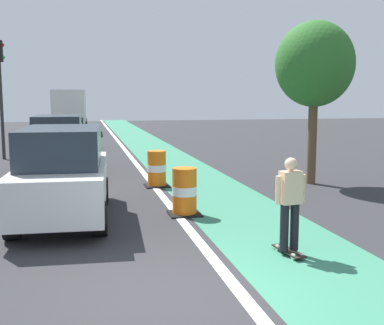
{
  "coord_description": "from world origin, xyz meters",
  "views": [
    {
      "loc": [
        -1.15,
        -6.15,
        2.69
      ],
      "look_at": [
        1.43,
        5.28,
        1.1
      ],
      "focal_mm": 44.98,
      "sensor_mm": 36.0,
      "label": 1
    }
  ],
  "objects_px": {
    "parked_sedan_third": "(67,134)",
    "traffic_barrel_mid": "(157,169)",
    "street_tree_sidewalk": "(315,65)",
    "traffic_barrel_front": "(185,192)",
    "traffic_light_corner": "(0,78)",
    "parked_suv_second": "(59,143)",
    "delivery_truck_down_block": "(70,108)",
    "skateboarder_on_lane": "(290,203)",
    "parked_suv_nearest": "(63,173)"
  },
  "relations": [
    {
      "from": "parked_sedan_third",
      "to": "traffic_barrel_mid",
      "type": "bearing_deg",
      "value": -75.16
    },
    {
      "from": "traffic_light_corner",
      "to": "parked_suv_nearest",
      "type": "bearing_deg",
      "value": -75.49
    },
    {
      "from": "street_tree_sidewalk",
      "to": "traffic_barrel_front",
      "type": "bearing_deg",
      "value": -146.74
    },
    {
      "from": "parked_suv_second",
      "to": "parked_suv_nearest",
      "type": "bearing_deg",
      "value": -86.63
    },
    {
      "from": "skateboarder_on_lane",
      "to": "traffic_light_corner",
      "type": "distance_m",
      "value": 16.53
    },
    {
      "from": "delivery_truck_down_block",
      "to": "traffic_light_corner",
      "type": "xyz_separation_m",
      "value": [
        -2.48,
        -16.38,
        1.65
      ]
    },
    {
      "from": "traffic_light_corner",
      "to": "street_tree_sidewalk",
      "type": "height_order",
      "value": "traffic_light_corner"
    },
    {
      "from": "parked_suv_second",
      "to": "delivery_truck_down_block",
      "type": "distance_m",
      "value": 20.44
    },
    {
      "from": "parked_suv_second",
      "to": "parked_sedan_third",
      "type": "relative_size",
      "value": 1.12
    },
    {
      "from": "traffic_barrel_front",
      "to": "traffic_barrel_mid",
      "type": "relative_size",
      "value": 1.0
    },
    {
      "from": "parked_suv_second",
      "to": "traffic_barrel_mid",
      "type": "relative_size",
      "value": 4.25
    },
    {
      "from": "delivery_truck_down_block",
      "to": "traffic_barrel_mid",
      "type": "bearing_deg",
      "value": -82.77
    },
    {
      "from": "traffic_light_corner",
      "to": "street_tree_sidewalk",
      "type": "distance_m",
      "value": 13.44
    },
    {
      "from": "skateboarder_on_lane",
      "to": "traffic_light_corner",
      "type": "height_order",
      "value": "traffic_light_corner"
    },
    {
      "from": "skateboarder_on_lane",
      "to": "parked_suv_second",
      "type": "xyz_separation_m",
      "value": [
        -4.3,
        10.79,
        0.12
      ]
    },
    {
      "from": "street_tree_sidewalk",
      "to": "delivery_truck_down_block",
      "type": "bearing_deg",
      "value": 107.56
    },
    {
      "from": "traffic_barrel_front",
      "to": "street_tree_sidewalk",
      "type": "distance_m",
      "value": 6.45
    },
    {
      "from": "traffic_light_corner",
      "to": "street_tree_sidewalk",
      "type": "bearing_deg",
      "value": -39.47
    },
    {
      "from": "traffic_barrel_mid",
      "to": "street_tree_sidewalk",
      "type": "height_order",
      "value": "street_tree_sidewalk"
    },
    {
      "from": "parked_suv_second",
      "to": "delivery_truck_down_block",
      "type": "bearing_deg",
      "value": 90.12
    },
    {
      "from": "traffic_barrel_front",
      "to": "traffic_barrel_mid",
      "type": "bearing_deg",
      "value": 91.42
    },
    {
      "from": "parked_suv_nearest",
      "to": "parked_sedan_third",
      "type": "distance_m",
      "value": 14.73
    },
    {
      "from": "parked_sedan_third",
      "to": "traffic_light_corner",
      "type": "xyz_separation_m",
      "value": [
        -2.6,
        -3.27,
        2.67
      ]
    },
    {
      "from": "delivery_truck_down_block",
      "to": "street_tree_sidewalk",
      "type": "distance_m",
      "value": 26.21
    },
    {
      "from": "parked_sedan_third",
      "to": "traffic_barrel_front",
      "type": "xyz_separation_m",
      "value": [
        3.07,
        -14.9,
        -0.3
      ]
    },
    {
      "from": "street_tree_sidewalk",
      "to": "traffic_light_corner",
      "type": "bearing_deg",
      "value": 140.53
    },
    {
      "from": "parked_sedan_third",
      "to": "traffic_barrel_mid",
      "type": "height_order",
      "value": "parked_sedan_third"
    },
    {
      "from": "parked_suv_nearest",
      "to": "parked_sedan_third",
      "type": "relative_size",
      "value": 1.13
    },
    {
      "from": "delivery_truck_down_block",
      "to": "traffic_light_corner",
      "type": "distance_m",
      "value": 16.65
    },
    {
      "from": "traffic_barrel_mid",
      "to": "traffic_light_corner",
      "type": "bearing_deg",
      "value": 125.01
    },
    {
      "from": "skateboarder_on_lane",
      "to": "parked_sedan_third",
      "type": "bearing_deg",
      "value": 103.16
    },
    {
      "from": "parked_suv_nearest",
      "to": "traffic_barrel_front",
      "type": "height_order",
      "value": "parked_suv_nearest"
    },
    {
      "from": "parked_sedan_third",
      "to": "street_tree_sidewalk",
      "type": "distance_m",
      "value": 14.42
    },
    {
      "from": "street_tree_sidewalk",
      "to": "skateboarder_on_lane",
      "type": "bearing_deg",
      "value": -119.43
    },
    {
      "from": "skateboarder_on_lane",
      "to": "parked_suv_second",
      "type": "relative_size",
      "value": 0.36
    },
    {
      "from": "skateboarder_on_lane",
      "to": "traffic_barrel_front",
      "type": "bearing_deg",
      "value": 110.05
    },
    {
      "from": "parked_suv_second",
      "to": "traffic_light_corner",
      "type": "height_order",
      "value": "traffic_light_corner"
    },
    {
      "from": "traffic_barrel_mid",
      "to": "delivery_truck_down_block",
      "type": "relative_size",
      "value": 0.14
    },
    {
      "from": "parked_suv_second",
      "to": "traffic_barrel_front",
      "type": "bearing_deg",
      "value": -67.55
    },
    {
      "from": "parked_sedan_third",
      "to": "traffic_barrel_mid",
      "type": "relative_size",
      "value": 3.8
    },
    {
      "from": "parked_suv_second",
      "to": "street_tree_sidewalk",
      "type": "bearing_deg",
      "value": -29.85
    },
    {
      "from": "parked_sedan_third",
      "to": "traffic_light_corner",
      "type": "bearing_deg",
      "value": -128.49
    },
    {
      "from": "parked_suv_nearest",
      "to": "street_tree_sidewalk",
      "type": "distance_m",
      "value": 8.39
    },
    {
      "from": "skateboarder_on_lane",
      "to": "parked_suv_second",
      "type": "bearing_deg",
      "value": 111.74
    },
    {
      "from": "traffic_barrel_front",
      "to": "traffic_light_corner",
      "type": "distance_m",
      "value": 13.27
    },
    {
      "from": "parked_sedan_third",
      "to": "delivery_truck_down_block",
      "type": "height_order",
      "value": "delivery_truck_down_block"
    },
    {
      "from": "parked_suv_nearest",
      "to": "parked_suv_second",
      "type": "bearing_deg",
      "value": 93.37
    },
    {
      "from": "skateboarder_on_lane",
      "to": "delivery_truck_down_block",
      "type": "distance_m",
      "value": 31.52
    },
    {
      "from": "skateboarder_on_lane",
      "to": "parked_sedan_third",
      "type": "distance_m",
      "value": 18.58
    },
    {
      "from": "skateboarder_on_lane",
      "to": "delivery_truck_down_block",
      "type": "xyz_separation_m",
      "value": [
        -4.35,
        31.21,
        0.94
      ]
    }
  ]
}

